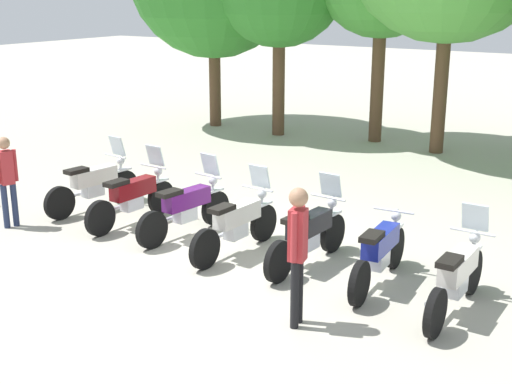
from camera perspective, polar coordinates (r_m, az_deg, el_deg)
name	(u,v)px	position (r m, az deg, el deg)	size (l,w,h in m)	color
ground_plane	(240,252)	(11.51, -1.34, -4.90)	(80.00, 80.00, 0.00)	#ADA899
motorcycle_0	(94,184)	(13.88, -13.10, 0.65)	(0.65, 2.19, 1.37)	black
motorcycle_1	(133,196)	(12.90, -10.02, -0.36)	(0.62, 2.19, 1.37)	black
motorcycle_2	(186,207)	(12.14, -5.71, -1.24)	(0.66, 2.19, 1.37)	black
motorcycle_3	(237,223)	(11.27, -1.55, -2.55)	(0.62, 2.19, 1.37)	black
motorcycle_4	(309,234)	(10.82, 4.33, -3.43)	(0.62, 2.19, 1.37)	black
motorcycle_5	(379,252)	(10.25, 10.07, -4.86)	(0.62, 2.19, 0.99)	black
motorcycle_6	(457,276)	(9.61, 16.13, -6.64)	(0.62, 2.19, 1.37)	black
person_0	(298,245)	(8.71, 3.43, -4.36)	(0.28, 0.41, 1.83)	black
person_1	(7,175)	(13.17, -19.71, 1.31)	(0.28, 0.40, 1.66)	#232D4C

